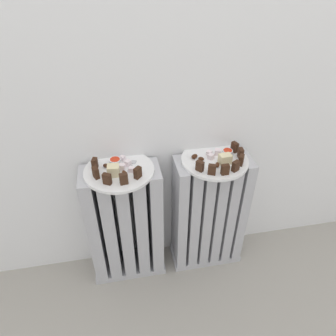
{
  "coord_description": "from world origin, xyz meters",
  "views": [
    {
      "loc": [
        -0.18,
        -0.7,
        1.32
      ],
      "look_at": [
        0.0,
        0.28,
        0.59
      ],
      "focal_mm": 32.79,
      "sensor_mm": 36.0,
      "label": 1
    }
  ],
  "objects_px": {
    "fork": "(131,166)",
    "plate_right": "(215,160)",
    "plate_left": "(119,171)",
    "radiator_left": "(126,226)",
    "jam_bowl_left": "(115,161)",
    "radiator_right": "(209,214)",
    "jam_bowl_right": "(227,152)"
  },
  "relations": [
    {
      "from": "radiator_left",
      "to": "plate_right",
      "type": "bearing_deg",
      "value": 0.0
    },
    {
      "from": "radiator_right",
      "to": "plate_left",
      "type": "relative_size",
      "value": 2.18
    },
    {
      "from": "radiator_left",
      "to": "jam_bowl_left",
      "type": "distance_m",
      "value": 0.33
    },
    {
      "from": "jam_bowl_left",
      "to": "radiator_right",
      "type": "bearing_deg",
      "value": -5.2
    },
    {
      "from": "plate_left",
      "to": "jam_bowl_right",
      "type": "bearing_deg",
      "value": 2.9
    },
    {
      "from": "radiator_right",
      "to": "jam_bowl_left",
      "type": "xyz_separation_m",
      "value": [
        -0.4,
        0.04,
        0.33
      ]
    },
    {
      "from": "jam_bowl_right",
      "to": "plate_left",
      "type": "bearing_deg",
      "value": -177.1
    },
    {
      "from": "radiator_left",
      "to": "fork",
      "type": "xyz_separation_m",
      "value": [
        0.05,
        0.01,
        0.32
      ]
    },
    {
      "from": "jam_bowl_right",
      "to": "plate_right",
      "type": "bearing_deg",
      "value": -159.66
    },
    {
      "from": "radiator_left",
      "to": "fork",
      "type": "relative_size",
      "value": 6.77
    },
    {
      "from": "fork",
      "to": "jam_bowl_left",
      "type": "bearing_deg",
      "value": 158.7
    },
    {
      "from": "plate_right",
      "to": "fork",
      "type": "distance_m",
      "value": 0.34
    },
    {
      "from": "plate_left",
      "to": "jam_bowl_right",
      "type": "xyz_separation_m",
      "value": [
        0.45,
        0.02,
        0.02
      ]
    },
    {
      "from": "jam_bowl_right",
      "to": "fork",
      "type": "height_order",
      "value": "jam_bowl_right"
    },
    {
      "from": "radiator_right",
      "to": "plate_right",
      "type": "distance_m",
      "value": 0.31
    },
    {
      "from": "radiator_right",
      "to": "jam_bowl_left",
      "type": "height_order",
      "value": "jam_bowl_left"
    },
    {
      "from": "radiator_right",
      "to": "fork",
      "type": "relative_size",
      "value": 6.77
    },
    {
      "from": "radiator_left",
      "to": "jam_bowl_right",
      "type": "xyz_separation_m",
      "value": [
        0.45,
        0.02,
        0.33
      ]
    },
    {
      "from": "fork",
      "to": "plate_right",
      "type": "bearing_deg",
      "value": -2.15
    },
    {
      "from": "jam_bowl_left",
      "to": "fork",
      "type": "xyz_separation_m",
      "value": [
        0.06,
        -0.02,
        -0.01
      ]
    },
    {
      "from": "plate_right",
      "to": "jam_bowl_right",
      "type": "height_order",
      "value": "jam_bowl_right"
    },
    {
      "from": "jam_bowl_left",
      "to": "plate_left",
      "type": "bearing_deg",
      "value": -72.16
    },
    {
      "from": "plate_right",
      "to": "jam_bowl_right",
      "type": "distance_m",
      "value": 0.07
    },
    {
      "from": "radiator_right",
      "to": "fork",
      "type": "distance_m",
      "value": 0.46
    },
    {
      "from": "radiator_right",
      "to": "jam_bowl_right",
      "type": "bearing_deg",
      "value": 20.34
    },
    {
      "from": "plate_right",
      "to": "jam_bowl_right",
      "type": "bearing_deg",
      "value": 20.34
    },
    {
      "from": "plate_left",
      "to": "radiator_left",
      "type": "bearing_deg",
      "value": -116.57
    },
    {
      "from": "radiator_left",
      "to": "radiator_right",
      "type": "xyz_separation_m",
      "value": [
        0.39,
        0.0,
        0.0
      ]
    },
    {
      "from": "radiator_left",
      "to": "jam_bowl_left",
      "type": "height_order",
      "value": "jam_bowl_left"
    },
    {
      "from": "radiator_left",
      "to": "plate_left",
      "type": "relative_size",
      "value": 2.18
    },
    {
      "from": "radiator_right",
      "to": "plate_left",
      "type": "height_order",
      "value": "plate_left"
    },
    {
      "from": "radiator_right",
      "to": "plate_right",
      "type": "xyz_separation_m",
      "value": [
        0.0,
        0.0,
        0.31
      ]
    }
  ]
}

